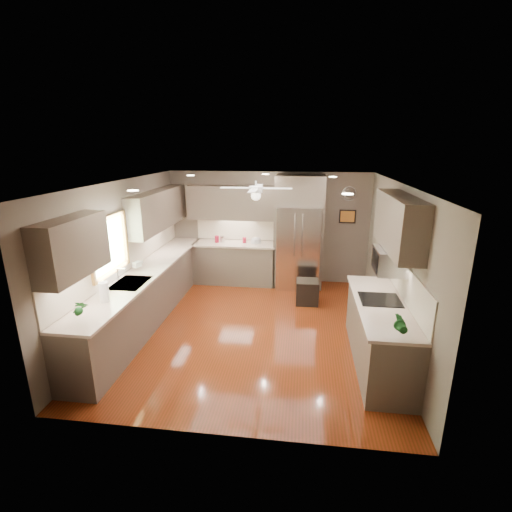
% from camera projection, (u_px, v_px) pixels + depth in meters
% --- Properties ---
extents(floor, '(5.00, 5.00, 0.00)m').
position_uv_depth(floor, '(254.00, 328.00, 6.44)').
color(floor, '#4F220A').
rests_on(floor, ground).
extents(ceiling, '(5.00, 5.00, 0.00)m').
position_uv_depth(ceiling, '(253.00, 182.00, 5.72)').
color(ceiling, white).
rests_on(ceiling, ground).
extents(wall_back, '(4.50, 0.00, 4.50)m').
position_uv_depth(wall_back, '(268.00, 227.00, 8.46)').
color(wall_back, '#62574B').
rests_on(wall_back, ground).
extents(wall_front, '(4.50, 0.00, 4.50)m').
position_uv_depth(wall_front, '(220.00, 333.00, 3.71)').
color(wall_front, '#62574B').
rests_on(wall_front, ground).
extents(wall_left, '(0.00, 5.00, 5.00)m').
position_uv_depth(wall_left, '(124.00, 255.00, 6.36)').
color(wall_left, '#62574B').
rests_on(wall_left, ground).
extents(wall_right, '(0.00, 5.00, 5.00)m').
position_uv_depth(wall_right, '(396.00, 265.00, 5.81)').
color(wall_right, '#62574B').
rests_on(wall_right, ground).
extents(canister_a, '(0.12, 0.12, 0.15)m').
position_uv_depth(canister_a, '(217.00, 239.00, 8.36)').
color(canister_a, maroon).
rests_on(canister_a, back_run).
extents(canister_b, '(0.12, 0.12, 0.15)m').
position_uv_depth(canister_b, '(222.00, 239.00, 8.39)').
color(canister_b, silver).
rests_on(canister_b, back_run).
extents(canister_d, '(0.09, 0.09, 0.13)m').
position_uv_depth(canister_d, '(244.00, 240.00, 8.34)').
color(canister_d, maroon).
rests_on(canister_d, back_run).
extents(soap_bottle, '(0.12, 0.13, 0.21)m').
position_uv_depth(soap_bottle, '(138.00, 264.00, 6.53)').
color(soap_bottle, white).
rests_on(soap_bottle, left_run).
extents(potted_plant_left, '(0.20, 0.17, 0.33)m').
position_uv_depth(potted_plant_left, '(78.00, 308.00, 4.62)').
color(potted_plant_left, '#17511C').
rests_on(potted_plant_left, left_run).
extents(potted_plant_right, '(0.19, 0.16, 0.31)m').
position_uv_depth(potted_plant_right, '(400.00, 324.00, 4.23)').
color(potted_plant_right, '#17511C').
rests_on(potted_plant_right, right_run).
extents(bowl, '(0.30, 0.30, 0.06)m').
position_uv_depth(bowl, '(256.00, 242.00, 8.27)').
color(bowl, '#C3C392').
rests_on(bowl, back_run).
extents(left_run, '(0.65, 4.70, 1.45)m').
position_uv_depth(left_run, '(148.00, 294.00, 6.68)').
color(left_run, brown).
rests_on(left_run, ground).
extents(back_run, '(1.85, 0.65, 1.45)m').
position_uv_depth(back_run, '(235.00, 262.00, 8.48)').
color(back_run, brown).
rests_on(back_run, ground).
extents(uppers, '(4.50, 4.70, 0.95)m').
position_uv_depth(uppers, '(218.00, 214.00, 6.67)').
color(uppers, brown).
rests_on(uppers, wall_left).
extents(window, '(0.05, 1.12, 0.92)m').
position_uv_depth(window, '(109.00, 245.00, 5.79)').
color(window, '#BFF2B2').
rests_on(window, wall_left).
extents(sink, '(0.50, 0.70, 0.32)m').
position_uv_depth(sink, '(130.00, 285.00, 5.94)').
color(sink, silver).
rests_on(sink, left_run).
extents(refrigerator, '(1.06, 0.75, 2.45)m').
position_uv_depth(refrigerator, '(299.00, 234.00, 8.06)').
color(refrigerator, silver).
rests_on(refrigerator, ground).
extents(right_run, '(0.70, 2.20, 1.45)m').
position_uv_depth(right_run, '(380.00, 332.00, 5.31)').
color(right_run, brown).
rests_on(right_run, ground).
extents(microwave, '(0.43, 0.55, 0.34)m').
position_uv_depth(microwave, '(390.00, 261.00, 5.25)').
color(microwave, silver).
rests_on(microwave, wall_right).
extents(ceiling_fan, '(1.18, 1.18, 0.32)m').
position_uv_depth(ceiling_fan, '(256.00, 191.00, 6.06)').
color(ceiling_fan, white).
rests_on(ceiling_fan, ceiling).
extents(recessed_lights, '(2.84, 3.14, 0.01)m').
position_uv_depth(recessed_lights, '(254.00, 180.00, 6.11)').
color(recessed_lights, white).
rests_on(recessed_lights, ceiling).
extents(wall_clock, '(0.30, 0.03, 0.30)m').
position_uv_depth(wall_clock, '(349.00, 194.00, 8.00)').
color(wall_clock, white).
rests_on(wall_clock, wall_back).
extents(framed_print, '(0.36, 0.03, 0.30)m').
position_uv_depth(framed_print, '(347.00, 216.00, 8.14)').
color(framed_print, black).
rests_on(framed_print, wall_back).
extents(stool, '(0.45, 0.45, 0.50)m').
position_uv_depth(stool, '(307.00, 292.00, 7.42)').
color(stool, black).
rests_on(stool, ground).
extents(paper_towel, '(0.13, 0.13, 0.32)m').
position_uv_depth(paper_towel, '(104.00, 292.00, 5.18)').
color(paper_towel, white).
rests_on(paper_towel, left_run).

